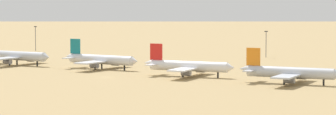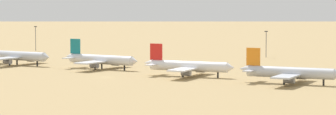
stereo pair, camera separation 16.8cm
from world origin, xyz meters
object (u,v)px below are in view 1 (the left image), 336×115
(parked_jet_red_2, at_px, (15,56))
(parked_jet_teal_3, at_px, (100,60))
(parked_jet_orange_5, at_px, (289,73))
(light_pole_west, at_px, (266,42))
(light_pole_east, at_px, (35,36))
(parked_jet_red_4, at_px, (188,66))

(parked_jet_red_2, xyz_separation_m, parked_jet_teal_3, (45.69, 6.63, -0.15))
(parked_jet_teal_3, height_order, parked_jet_orange_5, parked_jet_teal_3)
(parked_jet_red_2, distance_m, light_pole_west, 130.95)
(parked_jet_teal_3, bearing_deg, light_pole_east, 144.03)
(light_pole_east, bearing_deg, parked_jet_red_2, -51.41)
(parked_jet_orange_5, relative_size, light_pole_west, 2.81)
(parked_jet_orange_5, xyz_separation_m, light_pole_west, (-66.00, 107.99, 3.88))
(parked_jet_orange_5, bearing_deg, parked_jet_red_4, 169.04)
(parked_jet_red_4, height_order, parked_jet_orange_5, parked_jet_red_4)
(light_pole_west, height_order, light_pole_east, light_pole_east)
(parked_jet_red_2, height_order, parked_jet_red_4, parked_jet_red_2)
(parked_jet_red_4, bearing_deg, parked_jet_teal_3, 162.86)
(light_pole_west, xyz_separation_m, light_pole_east, (-134.32, -32.27, 0.31))
(parked_jet_teal_3, relative_size, light_pole_east, 2.72)
(parked_jet_teal_3, distance_m, light_pole_west, 105.37)
(light_pole_west, bearing_deg, light_pole_east, -166.49)
(parked_jet_red_2, relative_size, light_pole_east, 2.81)
(light_pole_west, distance_m, light_pole_east, 138.14)
(parked_jet_teal_3, bearing_deg, parked_jet_red_4, -9.03)
(parked_jet_red_2, distance_m, parked_jet_orange_5, 139.81)
(parked_jet_teal_3, height_order, parked_jet_red_4, parked_jet_teal_3)
(parked_jet_red_2, bearing_deg, parked_jet_red_4, -2.88)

